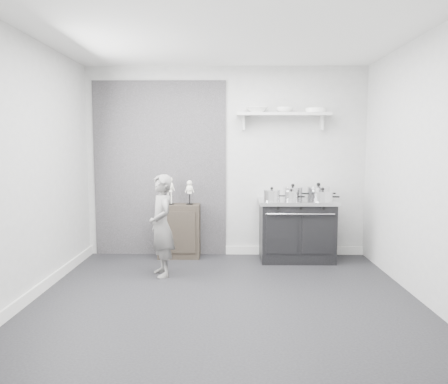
{
  "coord_description": "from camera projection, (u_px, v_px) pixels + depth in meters",
  "views": [
    {
      "loc": [
        0.04,
        -4.48,
        1.58
      ],
      "look_at": [
        -0.02,
        0.95,
        1.0
      ],
      "focal_mm": 35.0,
      "sensor_mm": 36.0,
      "label": 1
    }
  ],
  "objects": [
    {
      "name": "room_shell",
      "position": [
        217.0,
        140.0,
        4.6
      ],
      "size": [
        4.02,
        3.62,
        2.71
      ],
      "color": "#A7A7A4",
      "rests_on": "ground"
    },
    {
      "name": "side_cabinet",
      "position": [
        179.0,
        231.0,
        6.19
      ],
      "size": [
        0.58,
        0.34,
        0.76
      ],
      "primitive_type": "cube",
      "color": "black",
      "rests_on": "ground"
    },
    {
      "name": "bowl_large",
      "position": [
        257.0,
        110.0,
        6.06
      ],
      "size": [
        0.3,
        0.3,
        0.07
      ],
      "primitive_type": "imported",
      "color": "white",
      "rests_on": "wall_shelf"
    },
    {
      "name": "pot_front_right",
      "position": [
        323.0,
        196.0,
        5.81
      ],
      "size": [
        0.37,
        0.28,
        0.19
      ],
      "color": "silver",
      "rests_on": "stove"
    },
    {
      "name": "bowl_small",
      "position": [
        285.0,
        110.0,
        6.06
      ],
      "size": [
        0.23,
        0.23,
        0.07
      ],
      "primitive_type": "imported",
      "color": "white",
      "rests_on": "wall_shelf"
    },
    {
      "name": "stove",
      "position": [
        296.0,
        230.0,
        6.03
      ],
      "size": [
        1.05,
        0.66,
        0.84
      ],
      "color": "black",
      "rests_on": "ground"
    },
    {
      "name": "pot_front_center",
      "position": [
        291.0,
        196.0,
        5.85
      ],
      "size": [
        0.28,
        0.19,
        0.17
      ],
      "color": "silver",
      "rests_on": "stove"
    },
    {
      "name": "plate_stack",
      "position": [
        316.0,
        110.0,
        6.05
      ],
      "size": [
        0.28,
        0.28,
        0.06
      ],
      "primitive_type": "cylinder",
      "color": "white",
      "rests_on": "wall_shelf"
    },
    {
      "name": "pot_back_right",
      "position": [
        318.0,
        193.0,
        6.06
      ],
      "size": [
        0.4,
        0.31,
        0.23
      ],
      "color": "silver",
      "rests_on": "stove"
    },
    {
      "name": "skeleton_torso",
      "position": [
        190.0,
        191.0,
        6.13
      ],
      "size": [
        0.11,
        0.07,
        0.39
      ],
      "primitive_type": null,
      "color": "silver",
      "rests_on": "side_cabinet"
    },
    {
      "name": "ground",
      "position": [
        225.0,
        296.0,
        4.62
      ],
      "size": [
        4.0,
        4.0,
        0.0
      ],
      "primitive_type": "plane",
      "color": "black",
      "rests_on": "ground"
    },
    {
      "name": "skeleton_full",
      "position": [
        170.0,
        188.0,
        6.13
      ],
      "size": [
        0.13,
        0.08,
        0.45
      ],
      "primitive_type": null,
      "color": "silver",
      "rests_on": "side_cabinet"
    },
    {
      "name": "pot_back_left",
      "position": [
        293.0,
        193.0,
        6.1
      ],
      "size": [
        0.36,
        0.28,
        0.21
      ],
      "color": "silver",
      "rests_on": "stove"
    },
    {
      "name": "wall_shelf",
      "position": [
        283.0,
        115.0,
        6.07
      ],
      "size": [
        1.3,
        0.26,
        0.24
      ],
      "color": "silver",
      "rests_on": "room_shell"
    },
    {
      "name": "pot_front_left",
      "position": [
        272.0,
        195.0,
        5.87
      ],
      "size": [
        0.32,
        0.23,
        0.19
      ],
      "color": "silver",
      "rests_on": "stove"
    },
    {
      "name": "child",
      "position": [
        162.0,
        226.0,
        5.28
      ],
      "size": [
        0.46,
        0.53,
        1.24
      ],
      "primitive_type": "imported",
      "rotation": [
        0.0,
        0.0,
        -1.14
      ],
      "color": "slate",
      "rests_on": "ground"
    }
  ]
}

